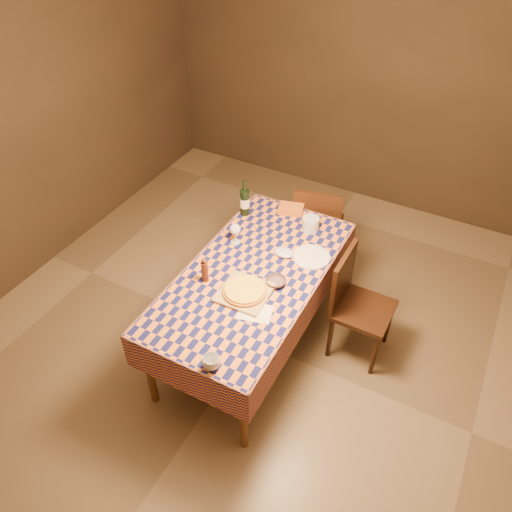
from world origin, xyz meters
The scene contains 16 objects.
room centered at (0.00, 0.00, 1.35)m, with size 5.00×5.10×2.70m.
dining_table centered at (0.00, 0.00, 0.69)m, with size 0.94×1.84×0.77m.
cutting_board centered at (0.05, -0.21, 0.78)m, with size 0.34×0.34×0.02m, color tan.
pizza centered at (0.05, -0.21, 0.81)m, with size 0.40×0.40×0.03m.
pepper_mill centered at (-0.26, -0.22, 0.87)m, with size 0.05×0.05×0.20m.
bowl centered at (0.20, -0.02, 0.79)m, with size 0.14×0.14×0.04m, color #563F48.
wine_glass centered at (-0.29, 0.25, 0.89)m, with size 0.09×0.09×0.17m.
wine_bottle centered at (-0.41, 0.62, 0.89)m, with size 0.10×0.10×0.32m.
deli_tub centered at (0.16, 0.68, 0.83)m, with size 0.14×0.14×0.11m, color silver.
takeout_container centered at (-0.08, 0.83, 0.80)m, with size 0.21×0.14×0.05m, color #C15C19.
white_plate centered at (0.31, 0.36, 0.78)m, with size 0.28×0.28×0.02m, color silver.
tumbler centered at (0.17, -0.85, 0.81)m, with size 0.11×0.11×0.09m, color silver.
flour_patch centered at (0.20, -0.33, 0.77)m, with size 0.23×0.17×0.00m, color silver.
flour_bag centered at (0.11, 0.30, 0.79)m, with size 0.16×0.12×0.05m, color #AFB5E0.
chair_far centered at (0.08, 1.08, 0.52)m, with size 0.51×0.51×0.93m.
chair_right centered at (0.69, 0.34, 0.52)m, with size 0.43×0.42×0.93m.
Camera 1 is at (1.28, -2.34, 3.25)m, focal length 35.00 mm.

